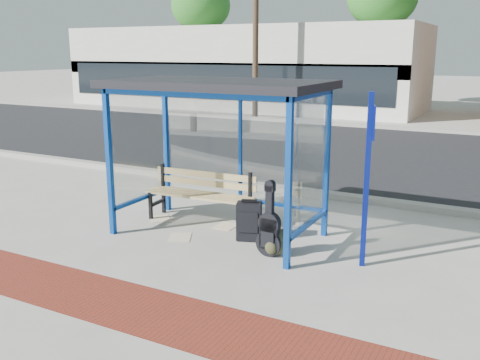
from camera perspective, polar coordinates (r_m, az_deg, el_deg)
The scene contains 18 objects.
ground at distance 8.55m, azimuth -2.34°, elevation -5.80°, with size 120.00×120.00×0.00m, color #B2ADA0.
brick_paver_strip at distance 6.61m, azimuth -14.04°, elevation -12.24°, with size 60.00×1.00×0.01m, color maroon.
curb_near at distance 11.02m, azimuth 5.28°, elevation -1.05°, with size 60.00×0.25×0.12m, color gray.
street_asphalt at distance 15.76m, azimuth 12.50°, elevation 2.92°, with size 60.00×10.00×0.00m, color black.
curb_far at distance 20.65m, azimuth 16.38°, elevation 5.34°, with size 60.00×0.25×0.12m, color gray.
far_sidewalk at distance 22.51m, azimuth 17.38°, elevation 5.77°, with size 60.00×4.00×0.01m, color #B2ADA0.
bus_shelter at distance 8.16m, azimuth -2.23°, elevation 8.19°, with size 3.30×1.80×2.42m.
storefront_white at distance 28.17m, azimuth 0.29°, elevation 11.92°, with size 18.00×6.04×4.00m.
tree_left at distance 34.23m, azimuth -4.21°, elevation 17.98°, with size 3.60×3.60×7.03m.
utility_pole_west at distance 22.75m, azimuth 1.68°, elevation 16.82°, with size 1.60×0.24×8.00m.
bench at distance 9.08m, azimuth -4.18°, elevation -1.29°, with size 1.93×0.57×0.90m.
guitar_bag at distance 7.57m, azimuth 3.16°, elevation -5.37°, with size 0.38×0.12×1.04m.
suitcase at distance 8.20m, azimuth 0.97°, elevation -4.43°, with size 0.43×0.34×0.65m.
backpack at distance 7.66m, azimuth 3.79°, elevation -6.65°, with size 0.38×0.35×0.40m.
sign_post at distance 7.15m, azimuth 13.47°, elevation 0.95°, with size 0.14×0.28×2.34m.
newspaper_a at distance 9.41m, azimuth -8.53°, elevation -4.09°, with size 0.42×0.33×0.01m, color white.
newspaper_b at distance 8.45m, azimuth -6.42°, elevation -6.09°, with size 0.42×0.33×0.01m, color white.
newspaper_c at distance 8.92m, azimuth -1.53°, elevation -4.94°, with size 0.41×0.32×0.01m, color white.
Camera 1 is at (4.08, -6.95, 2.84)m, focal length 40.00 mm.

